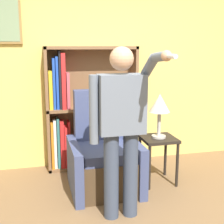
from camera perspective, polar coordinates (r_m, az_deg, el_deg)
wall_back at (r=4.53m, az=-1.59°, el=8.05°), size 8.00×0.11×2.80m
bookcase at (r=4.39m, az=-5.82°, el=0.23°), size 1.27×0.28×1.71m
armchair at (r=3.85m, az=-1.60°, el=-8.57°), size 0.82×0.84×1.18m
person_standing at (r=3.01m, az=1.71°, el=-1.97°), size 0.59×0.78×1.71m
side_table at (r=3.99m, az=8.47°, el=-6.15°), size 0.42×0.42×0.60m
table_lamp at (r=3.86m, az=8.70°, el=1.18°), size 0.26×0.26×0.55m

